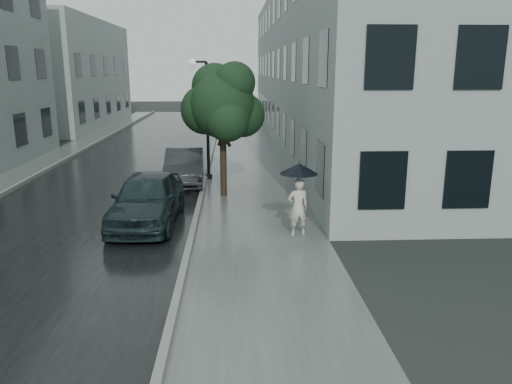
{
  "coord_description": "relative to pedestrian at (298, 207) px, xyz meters",
  "views": [
    {
      "loc": [
        -0.48,
        -10.63,
        4.33
      ],
      "look_at": [
        0.1,
        1.63,
        1.3
      ],
      "focal_mm": 35.0,
      "sensor_mm": 36.0,
      "label": 1
    }
  ],
  "objects": [
    {
      "name": "car_near",
      "position": [
        -4.15,
        1.22,
        -0.04
      ],
      "size": [
        1.89,
        4.4,
        1.48
      ],
      "primitive_type": "imported",
      "rotation": [
        0.0,
        0.0,
        -0.03
      ],
      "color": "#18272A",
      "rests_on": "ground"
    },
    {
      "name": "umbrella",
      "position": [
        0.01,
        0.01,
        1.04
      ],
      "size": [
        1.1,
        1.1,
        1.07
      ],
      "rotation": [
        0.0,
        0.0,
        0.08
      ],
      "color": "black",
      "rests_on": "ground"
    },
    {
      "name": "car_far",
      "position": [
        -3.57,
        6.4,
        -0.1
      ],
      "size": [
        1.61,
        4.15,
        1.35
      ],
      "primitive_type": "imported",
      "rotation": [
        0.0,
        0.0,
        0.05
      ],
      "color": "#242629",
      "rests_on": "ground"
    },
    {
      "name": "lamp_post",
      "position": [
        -2.84,
        7.23,
        1.93
      ],
      "size": [
        0.83,
        0.44,
        4.72
      ],
      "rotation": [
        0.0,
        0.0,
        -0.27
      ],
      "color": "black",
      "rests_on": "ground"
    },
    {
      "name": "building_far_b",
      "position": [
        -15.01,
        28.0,
        3.22
      ],
      "size": [
        7.02,
        18.0,
        8.0
      ],
      "color": "gray",
      "rests_on": "ground"
    },
    {
      "name": "ground",
      "position": [
        -1.23,
        -2.0,
        -0.78
      ],
      "size": [
        120.0,
        120.0,
        0.0
      ],
      "primitive_type": "plane",
      "color": "black",
      "rests_on": "ground"
    },
    {
      "name": "building_near",
      "position": [
        4.24,
        17.5,
        3.72
      ],
      "size": [
        7.02,
        36.0,
        9.0
      ],
      "color": "gray",
      "rests_on": "ground"
    },
    {
      "name": "kerb_near",
      "position": [
        -2.81,
        10.0,
        -0.71
      ],
      "size": [
        0.15,
        60.0,
        0.15
      ],
      "primitive_type": "cube",
      "color": "slate",
      "rests_on": "ground"
    },
    {
      "name": "asphalt_road",
      "position": [
        -6.31,
        10.0,
        -0.78
      ],
      "size": [
        6.85,
        60.0,
        0.0
      ],
      "primitive_type": "cube",
      "color": "black",
      "rests_on": "ground"
    },
    {
      "name": "street_tree",
      "position": [
        -2.03,
        4.5,
        2.39
      ],
      "size": [
        2.9,
        2.64,
        4.59
      ],
      "color": "#332619",
      "rests_on": "ground"
    },
    {
      "name": "sidewalk_far",
      "position": [
        -10.73,
        10.0,
        -0.78
      ],
      "size": [
        1.7,
        60.0,
        0.01
      ],
      "primitive_type": "cube",
      "color": "#4C5451",
      "rests_on": "ground"
    },
    {
      "name": "pedestrian",
      "position": [
        0.0,
        0.0,
        0.0
      ],
      "size": [
        0.62,
        0.45,
        1.55
      ],
      "primitive_type": "imported",
      "rotation": [
        0.0,
        0.0,
        3.3
      ],
      "color": "beige",
      "rests_on": "sidewalk"
    },
    {
      "name": "sidewalk",
      "position": [
        -0.98,
        10.0,
        -0.78
      ],
      "size": [
        3.5,
        60.0,
        0.01
      ],
      "primitive_type": "cube",
      "color": "slate",
      "rests_on": "ground"
    },
    {
      "name": "kerb_far",
      "position": [
        -9.81,
        10.0,
        -0.71
      ],
      "size": [
        0.15,
        60.0,
        0.15
      ],
      "primitive_type": "cube",
      "color": "slate",
      "rests_on": "ground"
    }
  ]
}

